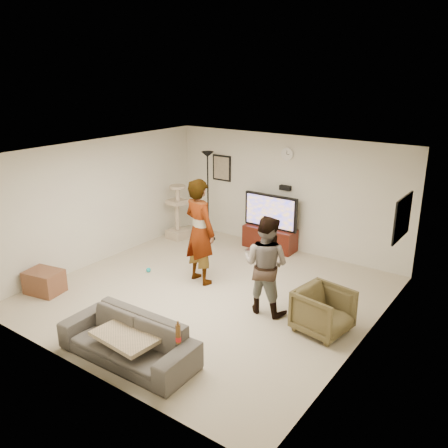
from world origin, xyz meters
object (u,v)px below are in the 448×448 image
Objects in this scene: cat_tree at (177,212)px; sofa at (128,340)px; side_table at (44,282)px; tv at (271,211)px; floor_lamp at (208,197)px; armchair at (323,311)px; beer_bottle at (178,334)px; person_left at (200,231)px; person_right at (266,265)px; tv_stand at (270,238)px.

sofa is at bearing -57.06° from cat_tree.
tv is at bearing 62.59° from side_table.
tv is 2.22m from cat_tree.
floor_lamp is 4.50m from armchair.
side_table is at bearing -117.41° from tv.
person_left is at bearing 123.28° from beer_bottle.
person_left is at bearing -12.29° from person_right.
cat_tree reaches higher than sofa.
floor_lamp is at bearing 79.68° from side_table.
cat_tree is at bearing -162.37° from tv.
tv_stand is 1.54× the size of armchair.
armchair reaches higher than sofa.
armchair is at bearing 174.80° from person_right.
tv_stand is at bearing 107.00° from beer_bottle.
tv reaches higher than tv_stand.
cat_tree is 4.88m from armchair.
cat_tree reaches higher than side_table.
person_left is 2.89m from side_table.
armchair reaches higher than side_table.
sofa is (2.63, -4.05, -0.36)m from cat_tree.
floor_lamp is 1.58× the size of cat_tree.
armchair is 4.86m from side_table.
cat_tree is 4.84m from sofa.
tv_stand is 0.57× the size of floor_lamp.
cat_tree reaches higher than tv.
tv_stand is 4.68× the size of beer_bottle.
tv_stand is 4.96m from beer_bottle.
sofa is 1.01m from beer_bottle.
cat_tree is at bearing -151.08° from floor_lamp.
floor_lamp is (-1.47, -0.32, 0.78)m from tv_stand.
armchair is (0.95, 2.19, -0.36)m from beer_bottle.
sofa is (0.52, -4.72, 0.05)m from tv_stand.
cat_tree is at bearing 121.31° from sofa.
tv_stand is at bearing -82.22° from person_left.
floor_lamp reaches higher than armchair.
beer_bottle is at bearing 165.70° from armchair.
sofa is at bearing -83.67° from tv.
person_right reaches higher than tv.
armchair is at bearing 66.54° from beer_bottle.
armchair is at bearing -46.55° from tv_stand.
tv is at bearing -63.68° from person_right.
person_left reaches higher than beer_bottle.
cat_tree reaches higher than armchair.
floor_lamp is at bearing -43.05° from person_left.
beer_bottle reaches higher than sofa.
cat_tree reaches higher than beer_bottle.
tv is 3.52m from armchair.
floor_lamp is 5.29m from beer_bottle.
cat_tree is 5.20× the size of beer_bottle.
tv reaches higher than side_table.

